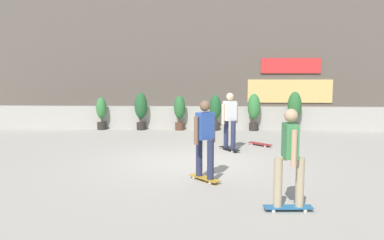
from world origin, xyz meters
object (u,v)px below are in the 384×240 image
Objects in this scene: potted_plant_4 at (254,109)px; potted_plant_5 at (295,108)px; skater_by_wall_left at (290,155)px; skater_far_right at (230,119)px; potted_plant_0 at (101,112)px; skateboard_near_camera at (260,144)px; potted_plant_2 at (180,111)px; potted_plant_1 at (141,108)px; skater_far_left at (205,137)px; potted_plant_3 at (215,110)px.

potted_plant_4 is 1.58m from potted_plant_5.
skater_by_wall_left and skater_far_right have the same top height.
skateboard_near_camera is at bearing -28.65° from potted_plant_0.
potted_plant_2 is 0.81× the size of skater_far_right.
skater_far_right reaches higher than potted_plant_1.
skater_far_left is at bearing -70.18° from potted_plant_1.
potted_plant_5 is at bearing 64.82° from skater_far_left.
potted_plant_1 is 5.44m from skateboard_near_camera.
potted_plant_1 is 1.08× the size of potted_plant_2.
skater_far_left is at bearing -104.21° from potted_plant_4.
skater_far_left is (4.22, -7.28, 0.22)m from potted_plant_0.
potted_plant_5 is 8.05m from skater_far_left.
skater_far_right is (-0.71, 4.96, 0.00)m from skater_by_wall_left.
potted_plant_1 is at bearing 143.18° from skateboard_near_camera.
potted_plant_0 is 7.65m from potted_plant_5.
potted_plant_2 is at bearing 180.00° from potted_plant_4.
skater_by_wall_left is at bearing -50.94° from skater_far_left.
potted_plant_4 is 0.86× the size of skater_by_wall_left.
potted_plant_5 is 4.89m from skater_far_right.
potted_plant_2 is 4.42m from skater_far_right.
skateboard_near_camera is (-0.16, -3.23, -0.78)m from potted_plant_4.
skater_far_right is at bearing -140.45° from skateboard_near_camera.
skater_by_wall_left is (2.48, -9.01, 0.17)m from potted_plant_2.
skater_far_left is at bearing -101.98° from skater_far_right.
skater_far_left is at bearing -112.54° from skateboard_near_camera.
skater_far_right is 1.00× the size of skater_far_left.
potted_plant_1 reaches higher than skateboard_near_camera.
potted_plant_5 is at bearing 61.66° from skateboard_near_camera.
potted_plant_5 is 0.91× the size of skater_by_wall_left.
skateboard_near_camera is at bearing -92.85° from potted_plant_4.
potted_plant_0 is 3.14m from potted_plant_2.
potted_plant_1 is (1.60, -0.00, 0.14)m from potted_plant_0.
potted_plant_4 is at bearing 87.15° from skateboard_near_camera.
skater_far_left reaches higher than potted_plant_0.
skater_by_wall_left reaches higher than potted_plant_3.
potted_plant_5 is at bearing -0.00° from potted_plant_0.
potted_plant_2 is 1.92× the size of skateboard_near_camera.
potted_plant_5 is 9.23m from skater_by_wall_left.
skater_by_wall_left is at bearing -83.22° from potted_plant_3.
skater_by_wall_left is 5.01m from skater_far_right.
potted_plant_1 is 4.47m from potted_plant_4.
potted_plant_2 is 0.98× the size of potted_plant_3.
potted_plant_1 is 5.23m from skater_far_right.
potted_plant_2 is 0.94× the size of potted_plant_4.
potted_plant_1 reaches higher than potted_plant_0.
potted_plant_2 is 7.37m from skater_far_left.
potted_plant_5 is 2.16× the size of skateboard_near_camera.
potted_plant_0 is at bearing 140.47° from skater_far_right.
potted_plant_3 reaches higher than potted_plant_2.
potted_plant_0 is 4.55m from potted_plant_3.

